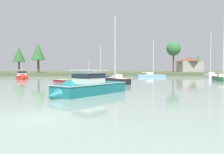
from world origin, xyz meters
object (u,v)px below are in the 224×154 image
object	(u,v)px
cruiser_teal	(84,90)
cruiser_red	(22,77)
dinghy_maroon	(62,81)
mooring_buoy_yellow	(141,78)
sailboat_black	(116,82)
sailboat_navy	(99,77)
sailboat_green	(222,79)
sailboat_white	(211,77)
sailboat_skyblue	(151,76)

from	to	relation	value
cruiser_teal	cruiser_red	size ratio (longest dim) A/B	1.07
dinghy_maroon	mooring_buoy_yellow	size ratio (longest dim) A/B	9.41
dinghy_maroon	sailboat_black	bearing A→B (deg)	-16.65
cruiser_teal	cruiser_red	xyz separation A→B (m)	(-18.15, 31.10, 0.05)
sailboat_navy	sailboat_green	world-z (taller)	sailboat_green
cruiser_red	mooring_buoy_yellow	xyz separation A→B (m)	(29.84, 2.09, -0.48)
cruiser_teal	dinghy_maroon	bearing A→B (deg)	107.54
sailboat_navy	sailboat_white	size ratio (longest dim) A/B	0.72
sailboat_navy	cruiser_red	bearing A→B (deg)	-157.74
sailboat_green	sailboat_black	bearing A→B (deg)	-163.54
sailboat_white	dinghy_maroon	bearing A→B (deg)	-154.96
cruiser_red	dinghy_maroon	distance (m)	17.15
dinghy_maroon	cruiser_teal	bearing A→B (deg)	-72.46
cruiser_teal	dinghy_maroon	size ratio (longest dim) A/B	2.22
sailboat_black	sailboat_skyblue	world-z (taller)	sailboat_black
cruiser_teal	mooring_buoy_yellow	world-z (taller)	cruiser_teal
cruiser_red	mooring_buoy_yellow	world-z (taller)	cruiser_red
sailboat_navy	sailboat_green	size ratio (longest dim) A/B	0.74
sailboat_green	cruiser_red	world-z (taller)	sailboat_green
sailboat_white	sailboat_skyblue	world-z (taller)	sailboat_white
sailboat_navy	sailboat_skyblue	xyz separation A→B (m)	(15.42, 1.64, 0.04)
sailboat_black	dinghy_maroon	xyz separation A→B (m)	(-10.12, 3.03, -0.10)
sailboat_black	mooring_buoy_yellow	bearing A→B (deg)	66.25
cruiser_red	dinghy_maroon	bearing A→B (deg)	-44.89
cruiser_red	sailboat_white	distance (m)	50.63
sailboat_green	mooring_buoy_yellow	world-z (taller)	sailboat_green
sailboat_black	cruiser_teal	world-z (taller)	sailboat_black
sailboat_navy	mooring_buoy_yellow	distance (m)	12.50
sailboat_white	sailboat_skyblue	bearing A→B (deg)	167.68
sailboat_white	sailboat_skyblue	size ratio (longest dim) A/B	1.17
sailboat_navy	cruiser_red	size ratio (longest dim) A/B	1.19
sailboat_black	sailboat_green	size ratio (longest dim) A/B	0.95
cruiser_teal	cruiser_red	bearing A→B (deg)	120.27
sailboat_navy	sailboat_green	distance (m)	31.05
sailboat_black	cruiser_red	world-z (taller)	sailboat_black
sailboat_navy	dinghy_maroon	xyz separation A→B (m)	(-6.49, -19.73, -0.04)
sailboat_navy	dinghy_maroon	size ratio (longest dim) A/B	2.48
sailboat_black	sailboat_white	size ratio (longest dim) A/B	0.92
sailboat_black	cruiser_red	bearing A→B (deg)	145.81
cruiser_teal	dinghy_maroon	world-z (taller)	cruiser_teal
cruiser_teal	sailboat_white	bearing A→B (deg)	48.88
sailboat_black	dinghy_maroon	bearing A→B (deg)	163.35
sailboat_skyblue	sailboat_green	bearing A→B (deg)	-57.48
cruiser_teal	dinghy_maroon	distance (m)	19.93
sailboat_navy	mooring_buoy_yellow	xyz separation A→B (m)	(11.21, -5.54, -0.14)
sailboat_white	mooring_buoy_yellow	world-z (taller)	sailboat_white
sailboat_skyblue	sailboat_white	bearing A→B (deg)	-12.32
sailboat_black	cruiser_red	size ratio (longest dim) A/B	1.53
cruiser_teal	sailboat_green	world-z (taller)	sailboat_green
cruiser_teal	sailboat_navy	bearing A→B (deg)	89.29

